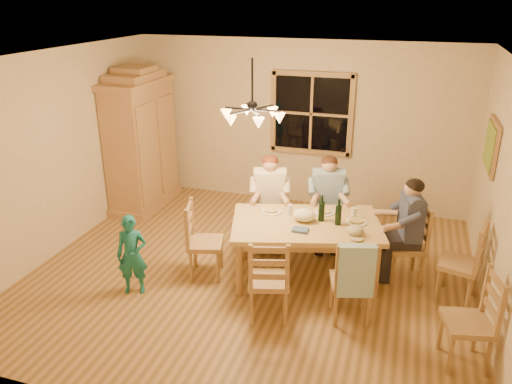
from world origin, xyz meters
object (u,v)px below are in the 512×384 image
(chandelier, at_px, (252,114))
(chair_end_right, at_px, (405,257))
(chair_near_right, at_px, (350,294))
(adult_woman, at_px, (270,190))
(armoire, at_px, (141,144))
(adult_plaid_man, at_px, (328,191))
(child, at_px, (132,255))
(dining_table, at_px, (306,230))
(chair_end_left, at_px, (206,254))
(chair_spare_front, at_px, (465,336))
(wine_bottle_a, at_px, (322,208))
(chair_far_right, at_px, (326,226))
(adult_slate_man, at_px, (410,217))
(wine_bottle_b, at_px, (339,212))
(chair_spare_back, at_px, (458,276))
(chair_far_left, at_px, (269,225))
(chair_near_left, at_px, (269,292))

(chandelier, xyz_separation_m, chair_end_right, (1.85, 0.45, -1.77))
(chair_near_right, xyz_separation_m, chair_end_right, (0.54, 1.03, 0.00))
(adult_woman, bearing_deg, armoire, -33.95)
(chandelier, height_order, adult_plaid_man, chandelier)
(chandelier, relative_size, chair_near_right, 0.78)
(adult_plaid_man, distance_m, child, 2.73)
(dining_table, distance_m, chair_end_left, 1.29)
(chair_spare_front, bearing_deg, adult_plaid_man, 27.52)
(armoire, height_order, wine_bottle_a, armoire)
(chair_far_right, distance_m, adult_slate_man, 1.34)
(chandelier, bearing_deg, chair_end_right, 13.74)
(wine_bottle_b, relative_size, child, 0.33)
(chair_spare_front, relative_size, chair_spare_back, 1.00)
(chair_spare_front, bearing_deg, chair_far_left, 41.29)
(adult_slate_man, bearing_deg, chair_end_right, -15.73)
(chandelier, xyz_separation_m, chair_spare_back, (2.45, 0.17, -1.77))
(chair_end_left, height_order, adult_plaid_man, adult_plaid_man)
(chair_spare_front, distance_m, chair_spare_back, 1.15)
(chair_far_right, xyz_separation_m, chair_near_left, (-0.31, -1.84, 0.00))
(adult_woman, relative_size, adult_plaid_man, 1.00)
(armoire, height_order, chair_far_left, armoire)
(chair_end_left, distance_m, chair_spare_front, 3.09)
(armoire, relative_size, adult_plaid_man, 2.63)
(chair_far_right, bearing_deg, wine_bottle_a, 78.41)
(dining_table, height_order, wine_bottle_b, wine_bottle_b)
(chair_far_left, height_order, chair_spare_front, same)
(chair_far_left, distance_m, chair_spare_back, 2.54)
(adult_woman, bearing_deg, wine_bottle_b, 132.48)
(chair_far_left, xyz_separation_m, adult_woman, (0.00, 0.00, 0.54))
(chair_end_right, height_order, adult_plaid_man, adult_plaid_man)
(armoire, distance_m, chair_near_left, 3.83)
(chair_far_left, relative_size, adult_slate_man, 1.13)
(wine_bottle_b, bearing_deg, child, -156.15)
(chair_near_right, relative_size, adult_slate_man, 1.13)
(child, bearing_deg, wine_bottle_a, 8.08)
(chair_far_right, distance_m, chair_end_left, 1.80)
(adult_woman, bearing_deg, child, 37.72)
(chair_end_left, bearing_deg, chair_near_left, 43.26)
(chair_far_left, distance_m, adult_woman, 0.54)
(chair_far_right, relative_size, wine_bottle_a, 3.00)
(chair_end_left, bearing_deg, child, -63.80)
(wine_bottle_a, bearing_deg, chair_end_right, 12.89)
(chair_near_left, xyz_separation_m, adult_woman, (-0.46, 1.63, 0.54))
(chair_far_right, relative_size, wine_bottle_b, 3.00)
(chair_far_left, relative_size, chair_spare_back, 1.00)
(chair_near_right, relative_size, wine_bottle_b, 3.00)
(chair_far_left, relative_size, wine_bottle_b, 3.00)
(adult_plaid_man, bearing_deg, wine_bottle_a, 78.41)
(chandelier, bearing_deg, chair_near_left, -61.38)
(dining_table, xyz_separation_m, adult_slate_man, (1.20, 0.34, 0.18))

